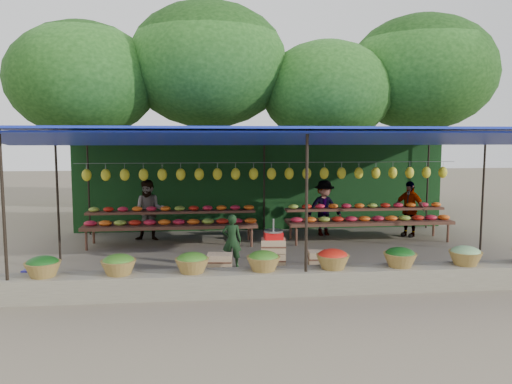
{
  "coord_description": "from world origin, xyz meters",
  "views": [
    {
      "loc": [
        -1.69,
        -10.95,
        2.65
      ],
      "look_at": [
        -0.52,
        0.2,
        1.41
      ],
      "focal_mm": 35.0,
      "sensor_mm": 36.0,
      "label": 1
    }
  ],
  "objects": [
    {
      "name": "ground",
      "position": [
        0.0,
        0.0,
        0.0
      ],
      "size": [
        60.0,
        60.0,
        0.0
      ],
      "primitive_type": "plane",
      "color": "#69634D",
      "rests_on": "ground"
    },
    {
      "name": "stone_curb",
      "position": [
        0.0,
        -2.75,
        0.2
      ],
      "size": [
        10.6,
        0.55,
        0.4
      ],
      "primitive_type": "cube",
      "color": "#686353",
      "rests_on": "ground"
    },
    {
      "name": "stall_canopy",
      "position": [
        0.0,
        0.08,
        2.67
      ],
      "size": [
        10.8,
        6.6,
        2.82
      ],
      "color": "black",
      "rests_on": "ground"
    },
    {
      "name": "produce_baskets",
      "position": [
        -0.1,
        -2.75,
        0.56
      ],
      "size": [
        8.98,
        0.58,
        0.34
      ],
      "color": "brown",
      "rests_on": "stone_curb"
    },
    {
      "name": "netting_backdrop",
      "position": [
        0.0,
        3.15,
        1.25
      ],
      "size": [
        10.6,
        0.06,
        2.5
      ],
      "primitive_type": "cube",
      "color": "#174119",
      "rests_on": "ground"
    },
    {
      "name": "tree_row",
      "position": [
        0.5,
        6.09,
        4.7
      ],
      "size": [
        16.51,
        5.5,
        7.12
      ],
      "color": "#3D2B16",
      "rests_on": "ground"
    },
    {
      "name": "fruit_table_left",
      "position": [
        -2.49,
        1.35,
        0.61
      ],
      "size": [
        4.21,
        0.95,
        0.93
      ],
      "color": "#512F20",
      "rests_on": "ground"
    },
    {
      "name": "fruit_table_right",
      "position": [
        2.51,
        1.35,
        0.61
      ],
      "size": [
        4.21,
        0.95,
        0.93
      ],
      "color": "#512F20",
      "rests_on": "ground"
    },
    {
      "name": "crate_counter",
      "position": [
        -0.45,
        -1.94,
        0.31
      ],
      "size": [
        2.39,
        0.39,
        0.77
      ],
      "color": "#A0835B",
      "rests_on": "ground"
    },
    {
      "name": "weighing_scale",
      "position": [
        -0.42,
        -1.94,
        0.86
      ],
      "size": [
        0.36,
        0.36,
        0.38
      ],
      "color": "red",
      "rests_on": "crate_counter"
    },
    {
      "name": "vendor_seated",
      "position": [
        -1.13,
        -0.95,
        0.55
      ],
      "size": [
        0.43,
        0.32,
        1.09
      ],
      "primitive_type": "imported",
      "rotation": [
        0.0,
        0.0,
        3.0
      ],
      "color": "#163217",
      "rests_on": "ground"
    },
    {
      "name": "customer_left",
      "position": [
        -3.09,
        1.9,
        0.78
      ],
      "size": [
        0.81,
        0.66,
        1.56
      ],
      "primitive_type": "imported",
      "rotation": [
        0.0,
        0.0,
        -0.09
      ],
      "color": "slate",
      "rests_on": "ground"
    },
    {
      "name": "customer_mid",
      "position": [
        1.54,
        2.12,
        0.75
      ],
      "size": [
        1.02,
        0.66,
        1.49
      ],
      "primitive_type": "imported",
      "rotation": [
        0.0,
        0.0,
        0.11
      ],
      "color": "slate",
      "rests_on": "ground"
    },
    {
      "name": "customer_right",
      "position": [
        3.77,
        1.75,
        0.74
      ],
      "size": [
        0.85,
        0.89,
        1.49
      ],
      "primitive_type": "imported",
      "rotation": [
        0.0,
        0.0,
        -0.85
      ],
      "color": "slate",
      "rests_on": "ground"
    },
    {
      "name": "blue_crate_back",
      "position": [
        -4.67,
        -1.82,
        0.14
      ],
      "size": [
        0.54,
        0.44,
        0.29
      ],
      "primitive_type": "cube",
      "rotation": [
        0.0,
        0.0,
        -0.22
      ],
      "color": "navy",
      "rests_on": "ground"
    }
  ]
}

